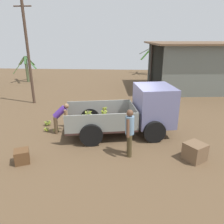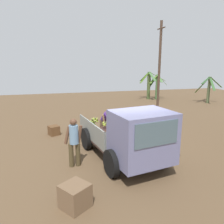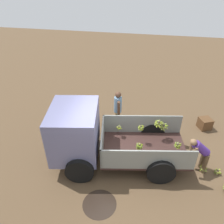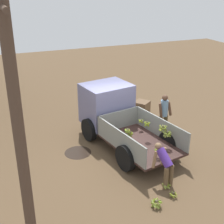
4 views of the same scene
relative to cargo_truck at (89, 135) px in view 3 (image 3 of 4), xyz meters
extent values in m
plane|color=brown|center=(-0.80, 0.05, -1.07)|extent=(36.00, 36.00, 0.00)
cylinder|color=black|center=(-0.74, 1.66, -1.07)|extent=(0.97, 0.97, 0.01)
cube|color=#392420|center=(-1.79, -0.33, -0.59)|extent=(3.10, 2.31, 0.08)
cube|color=gray|center=(-1.95, 0.54, -0.19)|extent=(2.78, 0.56, 0.72)
cube|color=gray|center=(-1.63, -1.20, -0.19)|extent=(2.78, 0.56, 0.72)
cube|color=gray|center=(-0.43, -0.08, -0.19)|extent=(0.38, 1.80, 0.72)
cube|color=slate|center=(0.43, 0.08, 0.17)|extent=(1.76, 2.02, 1.60)
cube|color=#4C606B|center=(1.16, 0.22, 0.49)|extent=(0.29, 1.41, 0.70)
cylinder|color=black|center=(0.05, 0.97, -0.63)|extent=(0.90, 0.38, 0.88)
cylinder|color=black|center=(0.39, -0.89, -0.63)|extent=(0.90, 0.38, 0.88)
cylinder|color=black|center=(-2.38, 0.52, -0.63)|extent=(0.90, 0.38, 0.88)
cylinder|color=black|center=(-2.03, -1.34, -0.63)|extent=(0.90, 0.38, 0.88)
sphere|color=brown|center=(-2.86, -0.38, -0.23)|extent=(0.08, 0.08, 0.08)
cylinder|color=olive|center=(-2.88, -0.45, -0.28)|extent=(0.19, 0.09, 0.13)
cylinder|color=olive|center=(-2.82, -0.44, -0.28)|extent=(0.17, 0.14, 0.12)
cylinder|color=olive|center=(-2.78, -0.39, -0.27)|extent=(0.05, 0.19, 0.11)
cylinder|color=olive|center=(-2.81, -0.34, -0.29)|extent=(0.15, 0.16, 0.15)
cylinder|color=#99AD3E|center=(-2.87, -0.32, -0.30)|extent=(0.17, 0.05, 0.16)
cylinder|color=olive|center=(-2.91, -0.36, -0.31)|extent=(0.10, 0.15, 0.17)
cylinder|color=olive|center=(-2.92, -0.41, -0.30)|extent=(0.10, 0.16, 0.16)
sphere|color=brown|center=(-1.65, 0.12, -0.01)|extent=(0.07, 0.07, 0.07)
cylinder|color=olive|center=(-1.59, 0.14, -0.05)|extent=(0.08, 0.17, 0.10)
cylinder|color=olive|center=(-1.63, 0.18, -0.06)|extent=(0.16, 0.11, 0.11)
cylinder|color=#88A924|center=(-1.66, 0.18, -0.05)|extent=(0.16, 0.07, 0.11)
cylinder|color=olive|center=(-1.71, 0.15, -0.05)|extent=(0.10, 0.16, 0.10)
cylinder|color=olive|center=(-1.70, 0.11, -0.08)|extent=(0.07, 0.14, 0.15)
cylinder|color=olive|center=(-1.69, 0.07, -0.06)|extent=(0.15, 0.12, 0.12)
cylinder|color=olive|center=(-1.64, 0.08, -0.08)|extent=(0.13, 0.07, 0.15)
cylinder|color=olive|center=(-1.62, 0.10, -0.07)|extent=(0.11, 0.13, 0.15)
sphere|color=brown|center=(-2.19, -0.94, 0.16)|extent=(0.09, 0.09, 0.09)
cylinder|color=olive|center=(-2.28, -0.96, 0.10)|extent=(0.10, 0.22, 0.16)
cylinder|color=#9CB130|center=(-2.22, -1.00, 0.08)|extent=(0.20, 0.12, 0.19)
cylinder|color=olive|center=(-2.15, -1.02, 0.11)|extent=(0.22, 0.16, 0.13)
cylinder|color=olive|center=(-2.11, -0.97, 0.10)|extent=(0.13, 0.22, 0.16)
cylinder|color=#95AC2D|center=(-2.12, -0.91, 0.08)|extent=(0.10, 0.21, 0.19)
cylinder|color=#97A22B|center=(-2.16, -0.86, 0.09)|extent=(0.22, 0.13, 0.16)
cylinder|color=olive|center=(-2.21, -0.88, 0.07)|extent=(0.18, 0.09, 0.21)
cylinder|color=olive|center=(-2.27, -0.91, 0.09)|extent=(0.11, 0.21, 0.18)
sphere|color=brown|center=(-0.85, -0.80, -0.13)|extent=(0.07, 0.07, 0.07)
cylinder|color=#99AC24|center=(-0.90, -0.77, -0.18)|extent=(0.12, 0.14, 0.11)
cylinder|color=olive|center=(-0.89, -0.81, -0.20)|extent=(0.06, 0.12, 0.14)
cylinder|color=#9FAF4B|center=(-0.86, -0.85, -0.19)|extent=(0.13, 0.06, 0.14)
cylinder|color=olive|center=(-0.81, -0.85, -0.17)|extent=(0.14, 0.13, 0.09)
cylinder|color=#A8B04C|center=(-0.81, -0.79, -0.20)|extent=(0.08, 0.13, 0.14)
cylinder|color=olive|center=(-0.84, -0.74, -0.17)|extent=(0.16, 0.07, 0.09)
sphere|color=brown|center=(-1.63, 0.01, -0.14)|extent=(0.07, 0.07, 0.07)
cylinder|color=olive|center=(-1.57, 0.02, -0.20)|extent=(0.06, 0.16, 0.14)
cylinder|color=#9AA433|center=(-1.60, 0.05, -0.21)|extent=(0.15, 0.13, 0.15)
cylinder|color=olive|center=(-1.63, 0.07, -0.20)|extent=(0.17, 0.06, 0.13)
cylinder|color=olive|center=(-1.67, 0.05, -0.21)|extent=(0.14, 0.14, 0.15)
cylinder|color=olive|center=(-1.68, 0.02, -0.21)|extent=(0.07, 0.15, 0.16)
cylinder|color=olive|center=(-1.68, -0.03, -0.19)|extent=(0.15, 0.16, 0.12)
cylinder|color=#A2AE4C|center=(-1.63, -0.05, -0.20)|extent=(0.16, 0.05, 0.14)
cylinder|color=olive|center=(-1.60, -0.03, -0.22)|extent=(0.13, 0.12, 0.16)
sphere|color=#47402E|center=(-1.62, -0.63, 0.12)|extent=(0.07, 0.07, 0.07)
cylinder|color=#90A730|center=(-1.59, -0.69, 0.06)|extent=(0.16, 0.11, 0.14)
cylinder|color=#939C42|center=(-1.57, -0.64, 0.05)|extent=(0.05, 0.15, 0.15)
cylinder|color=olive|center=(-1.59, -0.59, 0.05)|extent=(0.14, 0.13, 0.15)
cylinder|color=olive|center=(-1.62, -0.57, 0.06)|extent=(0.17, 0.05, 0.13)
cylinder|color=olive|center=(-1.67, -0.61, 0.05)|extent=(0.10, 0.15, 0.15)
cylinder|color=#90A723|center=(-1.67, -0.65, 0.05)|extent=(0.08, 0.15, 0.15)
cylinder|color=#95A025|center=(-1.64, -0.70, 0.06)|extent=(0.17, 0.08, 0.12)
sphere|color=#49422F|center=(-2.37, -1.00, 0.02)|extent=(0.09, 0.09, 0.09)
cylinder|color=olive|center=(-2.35, -0.94, -0.07)|extent=(0.18, 0.11, 0.21)
cylinder|color=olive|center=(-2.41, -0.92, -0.04)|extent=(0.22, 0.13, 0.15)
cylinder|color=olive|center=(-2.45, -0.98, -0.05)|extent=(0.10, 0.22, 0.17)
cylinder|color=#8FAE2D|center=(-2.44, -1.05, -0.04)|extent=(0.17, 0.20, 0.16)
cylinder|color=olive|center=(-2.37, -1.09, -0.03)|extent=(0.23, 0.05, 0.14)
cylinder|color=olive|center=(-2.30, -1.05, -0.04)|extent=(0.17, 0.20, 0.16)
cylinder|color=#95B049|center=(-2.30, -0.98, -0.06)|extent=(0.11, 0.20, 0.19)
cylinder|color=#473B23|center=(-0.59, -2.05, -0.66)|extent=(0.17, 0.17, 0.82)
cylinder|color=#473B23|center=(-0.61, -1.82, -0.66)|extent=(0.17, 0.17, 0.82)
cylinder|color=#6B8DAA|center=(-0.60, -1.94, 0.07)|extent=(0.33, 0.32, 0.64)
sphere|color=brown|center=(-0.61, -1.94, 0.50)|extent=(0.23, 0.23, 0.23)
cylinder|color=brown|center=(-0.67, -2.15, 0.04)|extent=(0.12, 0.26, 0.61)
cylinder|color=brown|center=(-0.68, -1.74, 0.04)|extent=(0.12, 0.22, 0.61)
cylinder|color=brown|center=(-3.76, -0.17, -0.70)|extent=(0.17, 0.17, 0.73)
cylinder|color=brown|center=(-3.71, -0.37, -0.70)|extent=(0.17, 0.17, 0.73)
cylinder|color=#512E93|center=(-3.53, -0.22, -0.14)|extent=(0.66, 0.41, 0.59)
sphere|color=#8C6746|center=(-3.25, -0.15, 0.12)|extent=(0.21, 0.21, 0.21)
cylinder|color=#8C6746|center=(-3.35, 0.01, -0.25)|extent=(0.14, 0.20, 0.55)
cylinder|color=#8C6746|center=(-3.26, -0.34, -0.25)|extent=(0.14, 0.21, 0.55)
sphere|color=#4D4532|center=(-3.77, -0.20, -0.92)|extent=(0.08, 0.08, 0.08)
cylinder|color=olive|center=(-3.77, -0.28, -0.96)|extent=(0.19, 0.05, 0.12)
cylinder|color=olive|center=(-3.70, -0.22, -0.98)|extent=(0.09, 0.18, 0.15)
cylinder|color=olive|center=(-3.72, -0.16, -0.99)|extent=(0.13, 0.16, 0.17)
cylinder|color=#91A43C|center=(-3.77, -0.12, -0.96)|extent=(0.19, 0.05, 0.11)
cylinder|color=olive|center=(-3.84, -0.18, -0.97)|extent=(0.09, 0.19, 0.14)
cylinder|color=olive|center=(-3.81, -0.24, -0.99)|extent=(0.14, 0.15, 0.16)
sphere|color=#3F3929|center=(-4.21, -0.17, -0.92)|extent=(0.07, 0.07, 0.07)
cylinder|color=olive|center=(-4.16, -0.20, -0.99)|extent=(0.11, 0.14, 0.16)
cylinder|color=olive|center=(-4.15, -0.13, -0.97)|extent=(0.13, 0.16, 0.13)
cylinder|color=olive|center=(-4.23, -0.10, -0.97)|extent=(0.18, 0.10, 0.11)
cylinder|color=#A2B041|center=(-4.27, -0.17, -0.97)|extent=(0.04, 0.17, 0.12)
cylinder|color=#9CAF28|center=(-4.22, -0.24, -0.97)|extent=(0.18, 0.07, 0.13)
cube|color=brown|center=(-4.15, -2.65, -0.84)|extent=(0.61, 0.61, 0.45)
cube|color=brown|center=(1.60, -2.12, -0.77)|extent=(0.86, 0.86, 0.61)
camera|label=1|loc=(-0.77, -8.75, 2.95)|focal=35.00mm
camera|label=2|loc=(6.42, -2.41, 2.45)|focal=35.00mm
camera|label=3|loc=(-1.82, 5.24, 4.49)|focal=35.00mm
camera|label=4|loc=(-10.29, 4.20, 4.69)|focal=50.00mm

